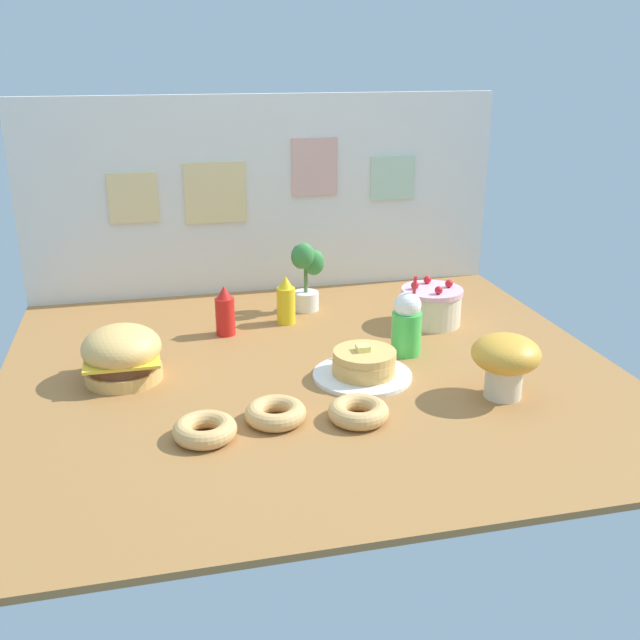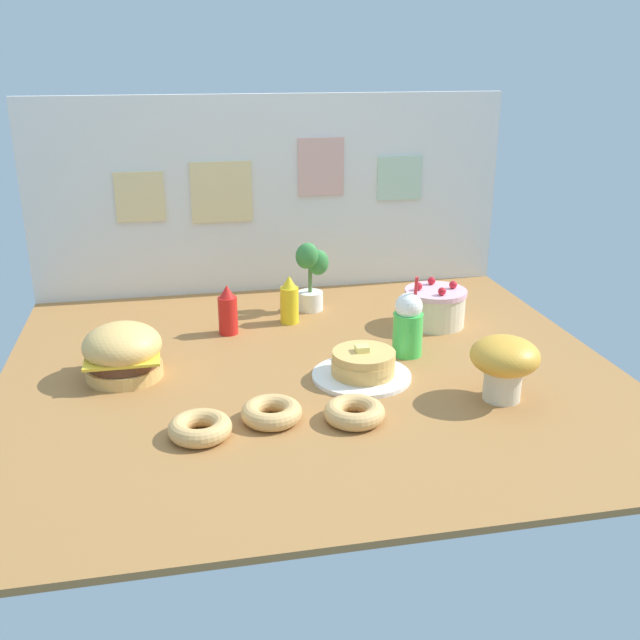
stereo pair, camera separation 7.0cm
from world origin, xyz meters
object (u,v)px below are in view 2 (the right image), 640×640
Objects in this scene: donut_chocolate at (272,412)px; mushroom_stool at (504,362)px; ketchup_bottle at (228,311)px; donut_vanilla at (354,412)px; cream_soda_cup at (408,325)px; donut_pink_glaze at (200,427)px; potted_plant at (311,273)px; pancake_stack at (363,367)px; layer_cake at (435,307)px; burger at (123,352)px; mustard_bottle at (290,301)px.

donut_chocolate is 0.85× the size of mushroom_stool.
ketchup_bottle is at bearing 94.97° from donut_chocolate.
donut_chocolate is 1.00× the size of donut_vanilla.
cream_soda_cup is at bearing 55.76° from donut_vanilla.
potted_plant reaches higher than donut_pink_glaze.
pancake_stack is 0.71m from potted_plant.
donut_pink_glaze is 1.12m from potted_plant.
ketchup_bottle is (-0.80, 0.07, 0.01)m from layer_cake.
donut_vanilla is (0.24, -0.05, 0.00)m from donut_chocolate.
ketchup_bottle is at bearing 151.05° from cream_soda_cup.
cream_soda_cup is (-0.20, -0.27, 0.04)m from layer_cake.
pancake_stack is 0.30m from donut_vanilla.
donut_vanilla is 0.61× the size of potted_plant.
donut_vanilla is at bearing -93.37° from potted_plant.
potted_plant reaches higher than layer_cake.
cream_soda_cup is 1.61× the size of donut_vanilla.
burger reaches higher than pancake_stack.
pancake_stack reaches higher than donut_vanilla.
pancake_stack is 0.59m from layer_cake.
donut_pink_glaze is at bearing -63.68° from burger.
mushroom_stool is at bearing -91.75° from layer_cake.
cream_soda_cup is 0.59m from potted_plant.
mushroom_stool is at bearing -19.22° from burger.
pancake_stack is 1.36× the size of layer_cake.
mustard_bottle is 0.54m from cream_soda_cup.
ketchup_bottle reaches higher than donut_vanilla.
layer_cake is at bearing 54.86° from donut_vanilla.
ketchup_bottle reaches higher than layer_cake.
layer_cake is at bearing -31.71° from potted_plant.
pancake_stack is 1.83× the size of donut_vanilla.
burger reaches higher than layer_cake.
cream_soda_cup is (0.20, 0.16, 0.07)m from pancake_stack.
burger is at bearing 116.32° from donut_pink_glaze.
mushroom_stool is (0.38, -0.23, 0.08)m from pancake_stack.
donut_chocolate is (-0.19, -0.80, -0.06)m from mustard_bottle.
donut_vanilla is at bearing -86.59° from mustard_bottle.
burger is at bearing 167.70° from pancake_stack.
ketchup_bottle reaches higher than burger.
mustard_bottle is at bearing 16.21° from ketchup_bottle.
mushroom_stool reaches higher than pancake_stack.
pancake_stack is 1.70× the size of mustard_bottle.
ketchup_bottle is at bearing 136.92° from mushroom_stool.
potted_plant reaches higher than mushroom_stool.
mustard_bottle reaches higher than burger.
layer_cake is 0.87m from donut_vanilla.
donut_pink_glaze is at bearing -165.72° from donut_chocolate.
donut_chocolate is at bearing -179.87° from mushroom_stool.
donut_chocolate is at bearing -144.89° from pancake_stack.
ketchup_bottle is at bearing 111.07° from donut_vanilla.
mushroom_stool is (-0.02, -0.66, 0.05)m from layer_cake.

